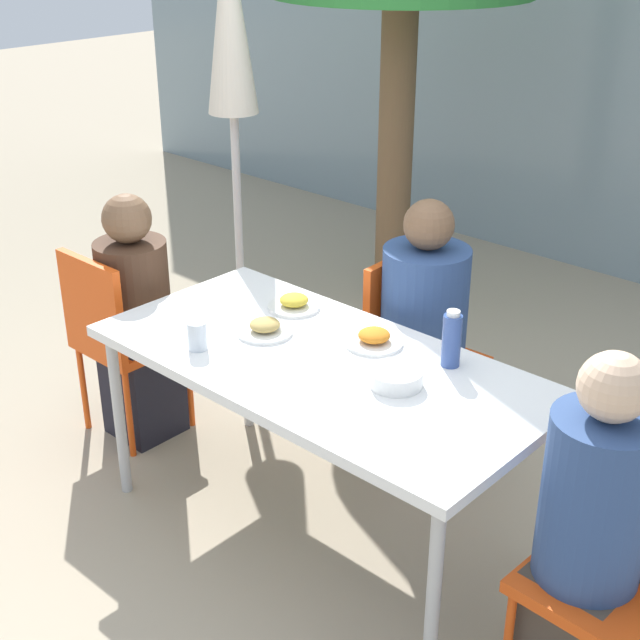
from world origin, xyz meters
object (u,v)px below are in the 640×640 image
at_px(chair_left, 116,331).
at_px(person_right, 588,545).
at_px(salad_bowl, 396,378).
at_px(closed_umbrella, 231,55).
at_px(chair_right, 616,551).
at_px(person_left, 137,325).
at_px(person_far, 422,345).
at_px(drinking_cup, 197,336).
at_px(chair_far, 413,342).
at_px(bottle, 452,339).

height_order(chair_left, person_right, person_right).
bearing_deg(salad_bowl, closed_umbrella, 152.81).
xyz_separation_m(chair_right, salad_bowl, (-0.82, 0.00, 0.26)).
relative_size(closed_umbrella, salad_bowl, 12.16).
bearing_deg(closed_umbrella, person_left, -69.04).
xyz_separation_m(person_far, salad_bowl, (0.34, -0.63, 0.23)).
height_order(person_right, drinking_cup, person_right).
relative_size(person_left, salad_bowl, 6.23).
bearing_deg(salad_bowl, chair_left, -175.29).
bearing_deg(person_far, chair_right, 59.06).
xyz_separation_m(chair_right, drinking_cup, (-1.51, -0.27, 0.29)).
bearing_deg(chair_left, closed_umbrella, 106.58).
bearing_deg(drinking_cup, person_left, 161.54).
bearing_deg(closed_umbrella, salad_bowl, -27.19).
bearing_deg(chair_far, chair_right, 58.98).
distance_m(chair_far, bottle, 0.73).
distance_m(chair_right, salad_bowl, 0.86).
xyz_separation_m(chair_left, bottle, (1.49, 0.36, 0.33)).
height_order(person_left, bottle, person_left).
bearing_deg(salad_bowl, bottle, 77.66).
xyz_separation_m(chair_left, person_far, (1.10, 0.74, 0.03)).
bearing_deg(chair_far, chair_left, -54.73).
bearing_deg(person_right, drinking_cup, 10.16).
distance_m(chair_far, salad_bowl, 0.84).
distance_m(person_right, salad_bowl, 0.80).
distance_m(person_left, chair_right, 2.21).
xyz_separation_m(chair_left, closed_umbrella, (-0.31, 1.02, 1.02)).
bearing_deg(person_right, chair_right, -122.04).
xyz_separation_m(chair_far, closed_umbrella, (-1.33, 0.23, 1.02)).
bearing_deg(salad_bowl, chair_far, 122.32).
relative_size(chair_left, person_right, 0.75).
xyz_separation_m(chair_left, drinking_cup, (0.76, -0.16, 0.29)).
xyz_separation_m(chair_left, chair_far, (1.02, 0.79, 0.00)).
height_order(closed_umbrella, bottle, closed_umbrella).
xyz_separation_m(person_far, closed_umbrella, (-1.41, 0.28, 0.99)).
relative_size(chair_far, bottle, 4.26).
distance_m(person_right, closed_umbrella, 2.88).
bearing_deg(bottle, person_far, 135.50).
bearing_deg(chair_left, chair_far, 37.50).
relative_size(person_far, salad_bowl, 6.49).
xyz_separation_m(person_left, chair_far, (0.97, 0.71, -0.02)).
distance_m(person_far, closed_umbrella, 1.74).
height_order(chair_right, person_far, person_far).
relative_size(chair_right, drinking_cup, 8.37).
height_order(person_far, salad_bowl, person_far).
bearing_deg(drinking_cup, person_far, 69.09).
bearing_deg(chair_right, person_right, 57.96).
relative_size(person_left, drinking_cup, 10.70).
height_order(person_far, bottle, person_far).
relative_size(closed_umbrella, bottle, 10.64).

